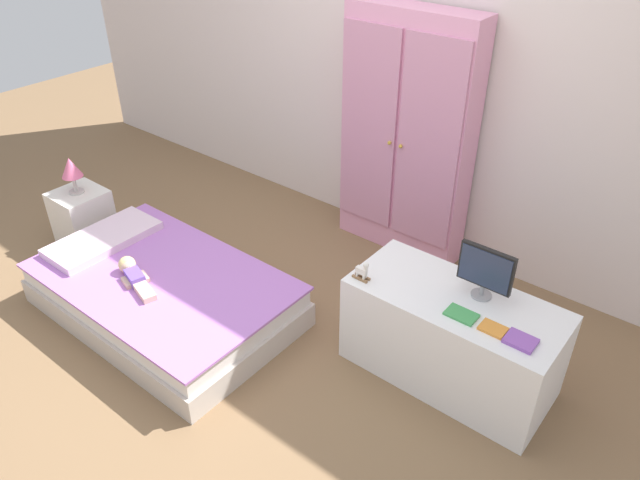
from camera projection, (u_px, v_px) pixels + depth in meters
name	position (u px, v px, depth m)	size (l,w,h in m)	color
ground_plane	(242.00, 350.00, 3.28)	(10.00, 10.00, 0.02)	brown
back_wall	(414.00, 37.00, 3.57)	(6.40, 0.05, 2.70)	silver
bed	(164.00, 294.00, 3.46)	(1.49, 0.93, 0.27)	beige
pillow	(103.00, 239.00, 3.66)	(0.32, 0.66, 0.05)	silver
doll	(132.00, 272.00, 3.35)	(0.39, 0.18, 0.10)	#6B4CB2
nightstand	(83.00, 219.00, 4.04)	(0.31, 0.31, 0.40)	silver
table_lamp	(71.00, 169.00, 3.84)	(0.13, 0.13, 0.25)	#B7B2AD
wardrobe	(406.00, 138.00, 3.72)	(0.85, 0.25, 1.56)	#E599BC
tv_stand	(451.00, 337.00, 2.98)	(1.03, 0.47, 0.50)	white
tv_monitor	(486.00, 270.00, 2.77)	(0.27, 0.10, 0.27)	#99999E
rocking_horse_toy	(363.00, 271.00, 2.94)	(0.09, 0.04, 0.11)	#8E6642
book_green	(461.00, 315.00, 2.73)	(0.14, 0.09, 0.01)	#429E51
book_orange	(493.00, 329.00, 2.65)	(0.12, 0.09, 0.01)	orange
book_purple	(521.00, 341.00, 2.58)	(0.13, 0.10, 0.02)	#8E51B2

